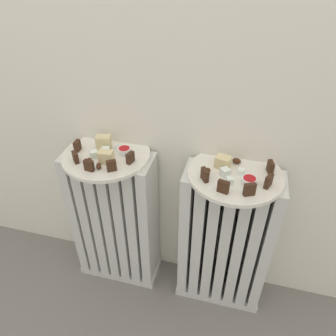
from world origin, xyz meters
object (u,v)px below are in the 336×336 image
plate_left (106,155)px  plate_right (235,174)px  jam_bowl_right (249,181)px  fork (113,151)px  jam_bowl_left (124,150)px  radiator_right (224,242)px  radiator_left (116,221)px

plate_left → plate_right: size_ratio=1.00×
plate_right → jam_bowl_right: (0.04, -0.04, 0.02)m
jam_bowl_right → fork: jam_bowl_right is taller
jam_bowl_left → jam_bowl_right: 0.41m
radiator_right → plate_left: plate_left is taller
radiator_left → jam_bowl_right: size_ratio=13.32×
fork → plate_right: bearing=-2.7°
radiator_right → jam_bowl_right: bearing=-46.8°
plate_right → fork: 0.40m
plate_right → radiator_left: bearing=-180.0°
radiator_left → fork: 0.31m
radiator_left → fork: (0.01, 0.02, 0.31)m
plate_left → jam_bowl_left: size_ratio=6.59×
radiator_right → jam_bowl_right: jam_bowl_right is taller
fork → radiator_right: bearing=-2.7°
plate_right → plate_left: bearing=180.0°
radiator_right → fork: size_ratio=6.22×
plate_left → jam_bowl_right: bearing=-5.4°
jam_bowl_right → plate_right: bearing=133.2°
plate_left → fork: bearing=52.1°
jam_bowl_right → fork: 0.45m
plate_left → jam_bowl_right: 0.46m
radiator_left → jam_bowl_right: (0.46, -0.04, 0.32)m
plate_left → jam_bowl_left: bearing=17.3°
jam_bowl_left → fork: size_ratio=0.46×
radiator_left → plate_left: 0.30m
jam_bowl_left → plate_left: bearing=-162.7°
jam_bowl_right → radiator_left: bearing=174.6°
plate_left → plate_right: (0.42, 0.00, 0.00)m
radiator_left → jam_bowl_left: (0.06, 0.02, 0.32)m
radiator_left → radiator_right: (0.42, 0.00, 0.00)m
jam_bowl_left → plate_right: bearing=-2.8°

